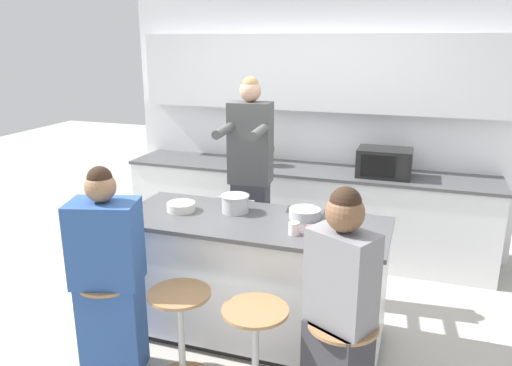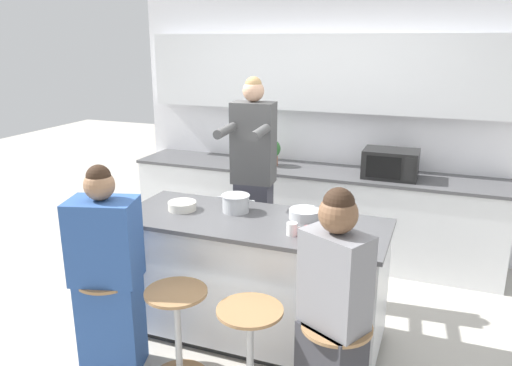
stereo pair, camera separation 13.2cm
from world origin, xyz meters
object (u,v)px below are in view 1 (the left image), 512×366
(bar_stool_center_left, at_px, (181,332))
(fruit_bowl, at_px, (181,207))
(coffee_cup_near, at_px, (313,234))
(bar_stool_rightmost, at_px, (341,366))
(person_cooking, at_px, (250,189))
(cooking_pot, at_px, (235,204))
(bar_stool_leftmost, at_px, (111,318))
(bar_stool_center_right, at_px, (255,350))
(person_wrapped_blanket, at_px, (109,279))
(person_seated_near, at_px, (339,319))
(microwave, at_px, (384,162))
(kitchen_island, at_px, (253,278))
(coffee_cup_far, at_px, (294,228))
(potted_plant, at_px, (265,151))

(bar_stool_center_left, xyz_separation_m, fruit_bowl, (-0.31, 0.67, 0.59))
(bar_stool_center_left, bearing_deg, coffee_cup_near, 29.44)
(bar_stool_rightmost, height_order, person_cooking, person_cooking)
(cooking_pot, relative_size, fruit_bowl, 1.41)
(bar_stool_leftmost, xyz_separation_m, bar_stool_rightmost, (1.53, -0.01, 0.00))
(coffee_cup_near, bearing_deg, bar_stool_center_right, -117.00)
(bar_stool_center_left, distance_m, coffee_cup_near, 1.04)
(cooking_pot, bearing_deg, bar_stool_center_right, -61.92)
(bar_stool_leftmost, xyz_separation_m, person_wrapped_blanket, (0.02, -0.02, 0.30))
(person_seated_near, xyz_separation_m, microwave, (0.03, 2.26, 0.36))
(bar_stool_leftmost, xyz_separation_m, person_cooking, (0.52, 1.32, 0.57))
(bar_stool_center_right, relative_size, microwave, 1.29)
(kitchen_island, xyz_separation_m, person_cooking, (-0.25, 0.65, 0.47))
(bar_stool_center_right, xyz_separation_m, coffee_cup_far, (0.09, 0.52, 0.60))
(person_wrapped_blanket, distance_m, person_seated_near, 1.49)
(person_wrapped_blanket, bearing_deg, bar_stool_center_left, -13.09)
(bar_stool_center_left, height_order, person_wrapped_blanket, person_wrapped_blanket)
(person_cooking, height_order, person_wrapped_blanket, person_cooking)
(bar_stool_rightmost, distance_m, coffee_cup_near, 0.80)
(person_seated_near, bearing_deg, coffee_cup_far, 155.25)
(person_wrapped_blanket, bearing_deg, microwave, 40.13)
(bar_stool_center_left, bearing_deg, microwave, 65.42)
(coffee_cup_far, xyz_separation_m, potted_plant, (-0.77, 1.80, 0.08))
(bar_stool_center_right, distance_m, microwave, 2.42)
(bar_stool_leftmost, relative_size, potted_plant, 2.38)
(kitchen_island, xyz_separation_m, coffee_cup_near, (0.48, -0.24, 0.51))
(coffee_cup_near, bearing_deg, potted_plant, 116.06)
(person_wrapped_blanket, distance_m, cooking_pot, 1.03)
(fruit_bowl, distance_m, microwave, 2.06)
(fruit_bowl, bearing_deg, person_seated_near, -27.88)
(bar_stool_center_right, distance_m, potted_plant, 2.50)
(coffee_cup_far, height_order, potted_plant, potted_plant)
(kitchen_island, xyz_separation_m, microwave, (0.77, 1.58, 0.56))
(bar_stool_center_left, xyz_separation_m, coffee_cup_far, (0.60, 0.48, 0.60))
(bar_stool_rightmost, relative_size, person_seated_near, 0.45)
(kitchen_island, bearing_deg, fruit_bowl, 178.91)
(cooking_pot, bearing_deg, bar_stool_leftmost, -126.92)
(person_seated_near, distance_m, microwave, 2.29)
(coffee_cup_near, bearing_deg, person_seated_near, -59.74)
(coffee_cup_far, distance_m, microwave, 1.81)
(potted_plant, bearing_deg, microwave, -2.00)
(person_seated_near, bearing_deg, fruit_bowl, 179.53)
(bar_stool_rightmost, distance_m, microwave, 2.35)
(person_seated_near, bearing_deg, person_cooking, 153.94)
(bar_stool_rightmost, height_order, microwave, microwave)
(coffee_cup_far, bearing_deg, person_seated_near, -52.16)
(bar_stool_center_right, height_order, person_cooking, person_cooking)
(bar_stool_center_right, bearing_deg, bar_stool_leftmost, 178.69)
(person_cooking, xyz_separation_m, coffee_cup_near, (0.73, -0.89, 0.03))
(person_cooking, bearing_deg, bar_stool_center_right, -74.63)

